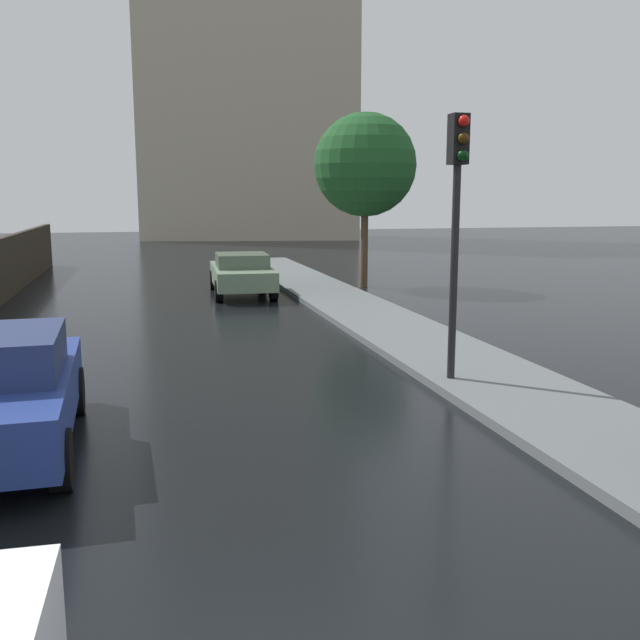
# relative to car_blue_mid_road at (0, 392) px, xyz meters

# --- Properties ---
(car_blue_mid_road) EXTENTS (1.80, 4.17, 1.46)m
(car_blue_mid_road) POSITION_rel_car_blue_mid_road_xyz_m (0.00, 0.00, 0.00)
(car_blue_mid_road) COLOR navy
(car_blue_mid_road) RESTS_ON ground
(car_green_far_ahead) EXTENTS (1.95, 4.34, 1.28)m
(car_green_far_ahead) POSITION_rel_car_blue_mid_road_xyz_m (4.60, 13.02, -0.08)
(car_green_far_ahead) COLOR slate
(car_green_far_ahead) RESTS_ON ground
(traffic_light) EXTENTS (0.26, 0.39, 4.08)m
(traffic_light) POSITION_rel_car_blue_mid_road_xyz_m (6.37, 1.49, 2.23)
(traffic_light) COLOR black
(traffic_light) RESTS_ON sidewalk_strip
(street_tree_near) EXTENTS (3.36, 3.36, 5.69)m
(street_tree_near) POSITION_rel_car_blue_mid_road_xyz_m (8.83, 13.99, 3.25)
(street_tree_near) COLOR #4C3823
(street_tree_near) RESTS_ON ground
(distant_tower) EXTENTS (15.81, 9.41, 29.34)m
(distant_tower) POSITION_rel_car_blue_mid_road_xyz_m (9.38, 42.89, 13.92)
(distant_tower) COLOR #B2A88E
(distant_tower) RESTS_ON ground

